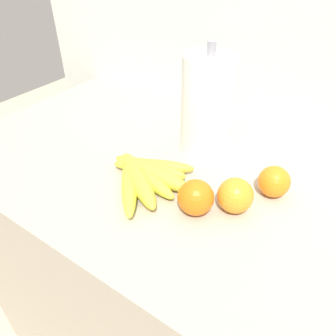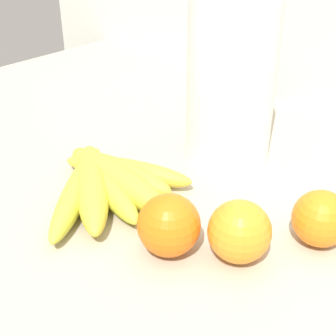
{
  "view_description": "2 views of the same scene",
  "coord_description": "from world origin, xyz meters",
  "px_view_note": "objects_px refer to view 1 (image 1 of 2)",
  "views": [
    {
      "loc": [
        0.07,
        -0.53,
        1.39
      ],
      "look_at": [
        -0.25,
        -0.06,
        0.96
      ],
      "focal_mm": 34.49,
      "sensor_mm": 36.0,
      "label": 1
    },
    {
      "loc": [
        0.17,
        -0.41,
        1.31
      ],
      "look_at": [
        -0.25,
        -0.02,
        0.96
      ],
      "focal_mm": 53.45,
      "sensor_mm": 36.0,
      "label": 2
    }
  ],
  "objects_px": {
    "banana_bunch": "(144,174)",
    "orange_right": "(235,195)",
    "orange_far_right": "(196,197)",
    "orange_back_left": "(274,182)",
    "paper_towel_roll": "(207,106)"
  },
  "relations": [
    {
      "from": "paper_towel_roll",
      "to": "orange_far_right",
      "type": "bearing_deg",
      "value": -65.15
    },
    {
      "from": "orange_back_left",
      "to": "orange_far_right",
      "type": "distance_m",
      "value": 0.18
    },
    {
      "from": "orange_far_right",
      "to": "orange_right",
      "type": "height_order",
      "value": "same"
    },
    {
      "from": "orange_back_left",
      "to": "paper_towel_roll",
      "type": "bearing_deg",
      "value": 160.17
    },
    {
      "from": "orange_back_left",
      "to": "paper_towel_roll",
      "type": "relative_size",
      "value": 0.25
    },
    {
      "from": "banana_bunch",
      "to": "orange_right",
      "type": "relative_size",
      "value": 3.21
    },
    {
      "from": "orange_back_left",
      "to": "paper_towel_roll",
      "type": "distance_m",
      "value": 0.24
    },
    {
      "from": "orange_far_right",
      "to": "paper_towel_roll",
      "type": "height_order",
      "value": "paper_towel_roll"
    },
    {
      "from": "orange_far_right",
      "to": "orange_right",
      "type": "xyz_separation_m",
      "value": [
        0.06,
        0.05,
        -0.0
      ]
    },
    {
      "from": "banana_bunch",
      "to": "orange_far_right",
      "type": "relative_size",
      "value": 3.18
    },
    {
      "from": "orange_back_left",
      "to": "orange_right",
      "type": "bearing_deg",
      "value": -118.0
    },
    {
      "from": "orange_back_left",
      "to": "orange_far_right",
      "type": "relative_size",
      "value": 0.92
    },
    {
      "from": "banana_bunch",
      "to": "paper_towel_roll",
      "type": "relative_size",
      "value": 0.86
    },
    {
      "from": "banana_bunch",
      "to": "orange_right",
      "type": "bearing_deg",
      "value": 8.5
    },
    {
      "from": "banana_bunch",
      "to": "orange_right",
      "type": "distance_m",
      "value": 0.21
    }
  ]
}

